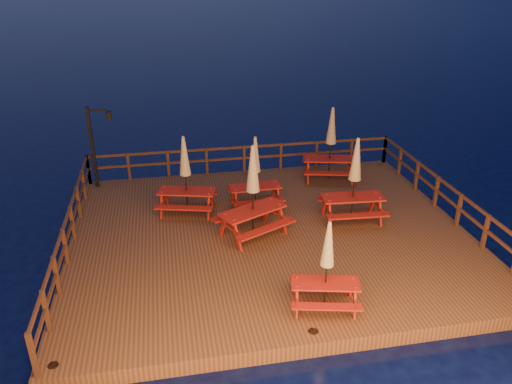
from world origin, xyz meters
The scene contains 11 objects.
ground centered at (0.00, 0.00, 0.00)m, with size 500.00×500.00×0.00m, color black.
deck centered at (0.00, 0.00, 0.20)m, with size 12.00×10.00×0.40m, color #4A2A18.
deck_piles centered at (0.00, 0.00, -0.30)m, with size 11.44×9.44×1.40m.
railing centered at (0.00, 1.78, 1.16)m, with size 11.80×9.75×1.10m.
lamp_post centered at (-5.39, 4.55, 2.20)m, with size 0.85×0.18×3.00m.
picnic_table_0 centered at (-2.41, 1.82, 1.77)m, with size 2.17×1.94×2.64m.
picnic_table_1 centered at (3.06, 3.62, 1.85)m, with size 2.27×2.01×2.80m.
picnic_table_2 centered at (-0.55, -0.06, 1.90)m, with size 2.54×2.37×2.88m.
picnic_table_3 centered at (2.72, 0.29, 1.84)m, with size 2.05×1.73×2.78m.
picnic_table_4 centered at (0.51, -3.79, 1.60)m, with size 1.88×1.66×2.32m.
picnic_table_5 centered at (-0.12, 1.86, 1.68)m, with size 1.78×1.49×2.47m.
Camera 1 is at (-2.93, -13.07, 8.02)m, focal length 35.00 mm.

